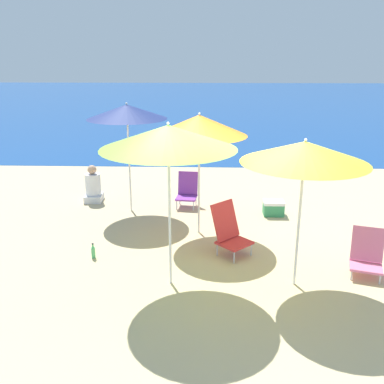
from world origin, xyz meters
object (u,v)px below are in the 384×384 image
beach_chair_pink (367,254)px  person_seated_near (93,187)px  water_bottle (93,252)px  beach_umbrella_lime (168,137)px  beach_umbrella_orange (199,125)px  beach_chair_red (229,230)px  beach_chair_purple (187,190)px  beach_umbrella_yellow (305,152)px  beach_umbrella_navy (127,112)px  cooler_box (273,208)px

beach_chair_pink → person_seated_near: 5.91m
water_bottle → beach_umbrella_lime: bearing=-29.7°
person_seated_near → water_bottle: bearing=-78.3°
beach_umbrella_orange → beach_chair_red: (0.52, -0.87, -1.59)m
person_seated_near → beach_umbrella_orange: bearing=-37.7°
beach_chair_purple → beach_umbrella_lime: bearing=-84.9°
beach_umbrella_lime → person_seated_near: size_ratio=2.80×
beach_umbrella_lime → beach_umbrella_yellow: beach_umbrella_lime is taller
beach_chair_red → beach_chair_purple: bearing=64.9°
beach_umbrella_orange → water_bottle: bearing=-146.4°
beach_chair_red → person_seated_near: (-2.93, 2.57, -0.08)m
beach_umbrella_navy → beach_umbrella_orange: (1.46, -1.13, -0.08)m
cooler_box → beach_umbrella_navy: bearing=176.9°
beach_chair_purple → beach_chair_red: bearing=-64.6°
beach_umbrella_orange → water_bottle: 2.79m
beach_chair_red → cooler_box: bearing=17.1°
person_seated_near → water_bottle: size_ratio=3.22×
beach_umbrella_lime → beach_chair_pink: (2.93, 0.40, -1.83)m
beach_umbrella_yellow → beach_umbrella_navy: bearing=134.1°
beach_chair_red → cooler_box: size_ratio=2.04×
beach_umbrella_orange → person_seated_near: size_ratio=2.66×
cooler_box → beach_chair_pink: bearing=-67.2°
beach_umbrella_orange → beach_umbrella_yellow: (1.42, -1.86, -0.06)m
beach_umbrella_lime → person_seated_near: beach_umbrella_lime is taller
beach_umbrella_navy → person_seated_near: bearing=148.6°
beach_umbrella_orange → water_bottle: (-1.70, -1.13, -1.90)m
beach_umbrella_yellow → water_bottle: (-3.12, 0.73, -1.85)m
beach_umbrella_yellow → beach_chair_pink: 2.03m
beach_chair_pink → cooler_box: beach_chair_pink is taller
beach_umbrella_lime → beach_chair_pink: 3.48m
beach_chair_pink → water_bottle: (-4.26, 0.36, -0.21)m
beach_umbrella_navy → beach_chair_red: (1.98, -1.99, -1.68)m
water_bottle → cooler_box: 3.85m
beach_umbrella_yellow → beach_chair_red: 2.04m
beach_umbrella_lime → beach_chair_purple: (0.09, 3.37, -1.79)m
beach_umbrella_orange → beach_umbrella_lime: bearing=-101.1°
beach_chair_pink → beach_umbrella_navy: bearing=164.0°
beach_chair_purple → water_bottle: size_ratio=2.85×
beach_chair_pink → cooler_box: size_ratio=1.65×
beach_umbrella_lime → beach_chair_purple: bearing=88.5°
beach_umbrella_lime → beach_chair_pink: beach_umbrella_lime is taller
beach_umbrella_orange → beach_umbrella_navy: bearing=142.4°
beach_chair_purple → beach_chair_pink: 4.11m
beach_umbrella_yellow → beach_chair_purple: bearing=117.0°
beach_chair_red → person_seated_near: 3.90m
beach_chair_purple → beach_chair_pink: size_ratio=1.07×
person_seated_near → beach_umbrella_lime: bearing=-62.9°
beach_chair_purple → water_bottle: bearing=-111.9°
beach_umbrella_navy → beach_umbrella_yellow: 4.15m
beach_umbrella_navy → cooler_box: beach_umbrella_navy is taller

